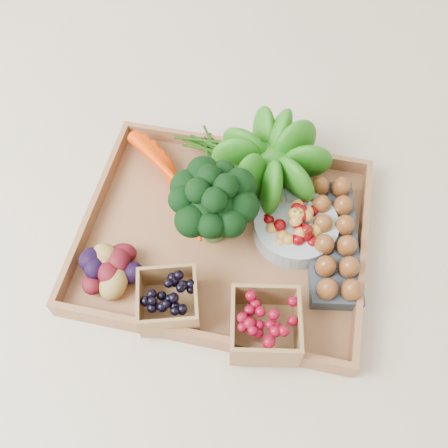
% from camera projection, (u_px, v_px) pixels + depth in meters
% --- Properties ---
extents(ground, '(4.00, 4.00, 0.00)m').
position_uv_depth(ground, '(224.00, 240.00, 1.01)').
color(ground, beige).
rests_on(ground, ground).
extents(tray, '(0.55, 0.45, 0.01)m').
position_uv_depth(tray, '(224.00, 238.00, 1.00)').
color(tray, '#96643F').
rests_on(tray, ground).
extents(carrots, '(0.22, 0.15, 0.05)m').
position_uv_depth(carrots, '(174.00, 182.00, 1.03)').
color(carrots, '#E23500').
rests_on(carrots, tray).
extents(lettuce, '(0.16, 0.16, 0.16)m').
position_uv_depth(lettuce, '(272.00, 155.00, 1.00)').
color(lettuce, '#1C4E0C').
rests_on(lettuce, tray).
extents(broccoli, '(0.16, 0.16, 0.13)m').
position_uv_depth(broccoli, '(213.00, 216.00, 0.95)').
color(broccoli, black).
rests_on(broccoli, tray).
extents(cherry_bowl, '(0.16, 0.16, 0.04)m').
position_uv_depth(cherry_bowl, '(295.00, 228.00, 0.98)').
color(cherry_bowl, '#8C9EA5').
rests_on(cherry_bowl, tray).
extents(egg_carton, '(0.14, 0.28, 0.03)m').
position_uv_depth(egg_carton, '(332.00, 242.00, 0.97)').
color(egg_carton, '#333941').
rests_on(egg_carton, tray).
extents(potatoes, '(0.14, 0.14, 0.08)m').
position_uv_depth(potatoes, '(107.00, 264.00, 0.92)').
color(potatoes, '#450B12').
rests_on(potatoes, tray).
extents(punnet_blackberry, '(0.13, 0.13, 0.07)m').
position_uv_depth(punnet_blackberry, '(168.00, 300.00, 0.88)').
color(punnet_blackberry, black).
rests_on(punnet_blackberry, tray).
extents(punnet_raspberry, '(0.14, 0.14, 0.08)m').
position_uv_depth(punnet_raspberry, '(265.00, 325.00, 0.86)').
color(punnet_raspberry, maroon).
rests_on(punnet_raspberry, tray).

